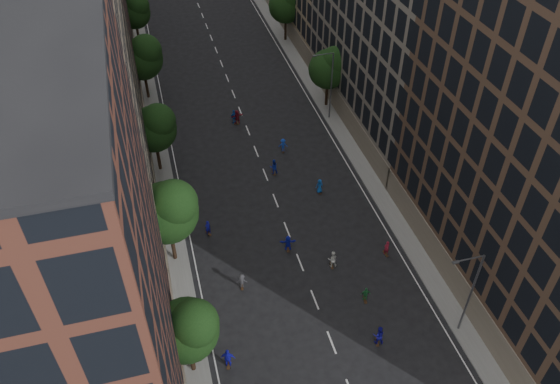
{
  "coord_description": "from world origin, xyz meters",
  "views": [
    {
      "loc": [
        -10.71,
        -10.07,
        38.37
      ],
      "look_at": [
        0.21,
        30.48,
        2.0
      ],
      "focal_mm": 35.0,
      "sensor_mm": 36.0,
      "label": 1
    }
  ],
  "objects": [
    {
      "name": "skater_7",
      "position": [
        8.15,
        21.4,
        0.81
      ],
      "size": [
        0.63,
        0.45,
        1.62
      ],
      "primitive_type": "imported",
      "rotation": [
        0.0,
        0.0,
        3.25
      ],
      "color": "maroon",
      "rests_on": "ground"
    },
    {
      "name": "skater_14",
      "position": [
        0.95,
        35.96,
        0.92
      ],
      "size": [
        0.91,
        0.72,
        1.83
      ],
      "primitive_type": "imported",
      "rotation": [
        0.0,
        0.0,
        3.17
      ],
      "color": "#1529B1",
      "rests_on": "ground"
    },
    {
      "name": "skater_9",
      "position": [
        -5.84,
        21.06,
        0.75
      ],
      "size": [
        1.06,
        0.74,
        1.5
      ],
      "primitive_type": "imported",
      "rotation": [
        0.0,
        0.0,
        2.94
      ],
      "color": "#37363B",
      "rests_on": "ground"
    },
    {
      "name": "sidewalk_left",
      "position": [
        -12.0,
        47.5,
        0.07
      ],
      "size": [
        4.0,
        105.0,
        0.15
      ],
      "primitive_type": "cube",
      "color": "slate",
      "rests_on": "ground"
    },
    {
      "name": "skater_15",
      "position": [
        3.06,
        39.7,
        0.83
      ],
      "size": [
        1.18,
        0.83,
        1.66
      ],
      "primitive_type": "imported",
      "rotation": [
        0.0,
        0.0,
        2.93
      ],
      "color": "#163BB5",
      "rests_on": "ground"
    },
    {
      "name": "skater_4",
      "position": [
        -8.5,
        13.65,
        0.97
      ],
      "size": [
        1.23,
        0.8,
        1.94
      ],
      "primitive_type": "imported",
      "rotation": [
        0.0,
        0.0,
        2.83
      ],
      "color": "#1816B8",
      "rests_on": "ground"
    },
    {
      "name": "streetlamp_near",
      "position": [
        10.37,
        12.0,
        5.17
      ],
      "size": [
        2.64,
        0.22,
        9.06
      ],
      "color": "#595B60",
      "rests_on": "ground"
    },
    {
      "name": "tree_left_4",
      "position": [
        -11.0,
        55.84,
        6.1
      ],
      "size": [
        5.4,
        5.4,
        9.08
      ],
      "color": "black",
      "rests_on": "ground"
    },
    {
      "name": "tree_right_b",
      "position": [
        11.39,
        67.85,
        5.96
      ],
      "size": [
        5.2,
        5.2,
        8.83
      ],
      "color": "black",
      "rests_on": "ground"
    },
    {
      "name": "tree_left_3",
      "position": [
        -11.02,
        39.85,
        5.82
      ],
      "size": [
        5.0,
        5.0,
        8.58
      ],
      "color": "black",
      "rests_on": "ground"
    },
    {
      "name": "skater_12",
      "position": [
        4.87,
        31.57,
        0.83
      ],
      "size": [
        0.84,
        0.58,
        1.65
      ],
      "primitive_type": "imported",
      "rotation": [
        0.0,
        0.0,
        3.21
      ],
      "color": "#1349A2",
      "rests_on": "ground"
    },
    {
      "name": "bldg_left_b",
      "position": [
        -19.0,
        35.0,
        17.0
      ],
      "size": [
        14.0,
        26.0,
        34.0
      ],
      "primitive_type": "cube",
      "color": "#877458",
      "rests_on": "ground"
    },
    {
      "name": "skater_16",
      "position": [
        -1.28,
        46.95,
        0.94
      ],
      "size": [
        1.2,
        0.86,
        1.88
      ],
      "primitive_type": "imported",
      "rotation": [
        0.0,
        0.0,
        3.55
      ],
      "color": "#1448A9",
      "rests_on": "ground"
    },
    {
      "name": "skater_11",
      "position": [
        -0.65,
        24.39,
        0.84
      ],
      "size": [
        1.62,
        0.74,
        1.68
      ],
      "primitive_type": "imported",
      "rotation": [
        0.0,
        0.0,
        2.98
      ],
      "color": "#161DBA",
      "rests_on": "ground"
    },
    {
      "name": "tree_left_2",
      "position": [
        -10.99,
        25.83,
        6.36
      ],
      "size": [
        5.6,
        5.6,
        9.45
      ],
      "color": "black",
      "rests_on": "ground"
    },
    {
      "name": "skater_8",
      "position": [
        2.72,
        21.31,
        0.9
      ],
      "size": [
        0.98,
        0.82,
        1.8
      ],
      "primitive_type": "imported",
      "rotation": [
        0.0,
        0.0,
        2.97
      ],
      "color": "silver",
      "rests_on": "ground"
    },
    {
      "name": "skater_17",
      "position": [
        -0.92,
        46.88,
        0.91
      ],
      "size": [
        1.76,
        0.8,
        1.83
      ],
      "primitive_type": "imported",
      "rotation": [
        0.0,
        0.0,
        3.3
      ],
      "color": "maroon",
      "rests_on": "ground"
    },
    {
      "name": "ground",
      "position": [
        0.0,
        40.0,
        0.0
      ],
      "size": [
        240.0,
        240.0,
        0.0
      ],
      "primitive_type": "plane",
      "color": "black",
      "rests_on": "ground"
    },
    {
      "name": "sidewalk_right",
      "position": [
        12.0,
        47.5,
        0.07
      ],
      "size": [
        4.0,
        105.0,
        0.15
      ],
      "primitive_type": "cube",
      "color": "slate",
      "rests_on": "ground"
    },
    {
      "name": "skater_2",
      "position": [
        3.6,
        12.55,
        0.95
      ],
      "size": [
        1.09,
        0.96,
        1.9
      ],
      "primitive_type": "imported",
      "rotation": [
        0.0,
        0.0,
        2.85
      ],
      "color": "#171296",
      "rests_on": "ground"
    },
    {
      "name": "tree_left_1",
      "position": [
        -11.02,
        13.86,
        5.55
      ],
      "size": [
        4.8,
        4.8,
        8.21
      ],
      "color": "black",
      "rests_on": "ground"
    },
    {
      "name": "skater_10",
      "position": [
        4.23,
        16.82,
        0.76
      ],
      "size": [
        0.94,
        0.52,
        1.51
      ],
      "primitive_type": "imported",
      "rotation": [
        0.0,
        0.0,
        2.96
      ],
      "color": "#217037",
      "rests_on": "ground"
    },
    {
      "name": "tree_right_a",
      "position": [
        11.38,
        47.85,
        5.63
      ],
      "size": [
        5.0,
        5.0,
        8.39
      ],
      "color": "black",
      "rests_on": "ground"
    },
    {
      "name": "skater_13",
      "position": [
        -7.65,
        28.47,
        0.82
      ],
      "size": [
        0.7,
        0.6,
        1.63
      ],
      "primitive_type": "imported",
      "rotation": [
        0.0,
        0.0,
        3.57
      ],
      "color": "#11118E",
      "rests_on": "ground"
    },
    {
      "name": "streetlamp_far",
      "position": [
        10.37,
        45.0,
        5.17
      ],
      "size": [
        2.64,
        0.22,
        9.06
      ],
      "color": "#595B60",
      "rests_on": "ground"
    },
    {
      "name": "bldg_left_a",
      "position": [
        -19.0,
        11.0,
        15.0
      ],
      "size": [
        14.0,
        22.0,
        30.0
      ],
      "primitive_type": "cube",
      "color": "#552C20",
      "rests_on": "ground"
    },
    {
      "name": "tree_left_5",
      "position": [
        -11.02,
        71.86,
        5.68
      ],
      "size": [
        4.8,
        4.8,
        8.33
      ],
      "color": "black",
      "rests_on": "ground"
    }
  ]
}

